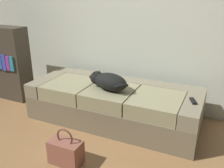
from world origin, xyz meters
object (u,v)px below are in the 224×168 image
at_px(couch, 114,104).
at_px(handbag, 66,152).
at_px(bookshelf, 11,64).
at_px(dog_dark, 108,81).
at_px(tv_remote, 193,101).

distance_m(couch, handbag, 0.98).
bearing_deg(bookshelf, dog_dark, -4.51).
relative_size(couch, dog_dark, 3.58).
distance_m(couch, bookshelf, 1.75).
xyz_separation_m(couch, dog_dark, (-0.03, -0.11, 0.34)).
relative_size(handbag, bookshelf, 0.34).
xyz_separation_m(dog_dark, bookshelf, (-1.70, 0.13, -0.02)).
relative_size(couch, handbag, 5.62).
relative_size(tv_remote, bookshelf, 0.14).
height_order(couch, dog_dark, dog_dark).
distance_m(tv_remote, bookshelf, 2.68).
bearing_deg(couch, dog_dark, -103.78).
relative_size(tv_remote, handbag, 0.40).
relative_size(dog_dark, bookshelf, 0.54).
xyz_separation_m(couch, tv_remote, (0.96, -0.06, 0.25)).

